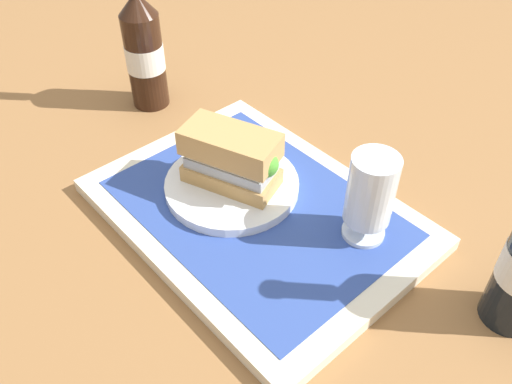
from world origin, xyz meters
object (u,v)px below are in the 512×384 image
object	(u,v)px
sandwich	(232,159)
second_bottle	(144,49)
plate	(231,186)
beer_glass	(371,193)

from	to	relation	value
sandwich	second_bottle	distance (m)	0.30
plate	sandwich	xyz separation A→B (m)	(0.00, 0.00, 0.05)
sandwich	second_bottle	world-z (taller)	second_bottle
beer_glass	second_bottle	distance (m)	0.47
beer_glass	second_bottle	bearing A→B (deg)	-177.97
second_bottle	plate	bearing A→B (deg)	-11.12
sandwich	second_bottle	bearing A→B (deg)	148.18
sandwich	beer_glass	size ratio (longest dim) A/B	1.15
plate	sandwich	size ratio (longest dim) A/B	1.32
plate	sandwich	distance (m)	0.05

